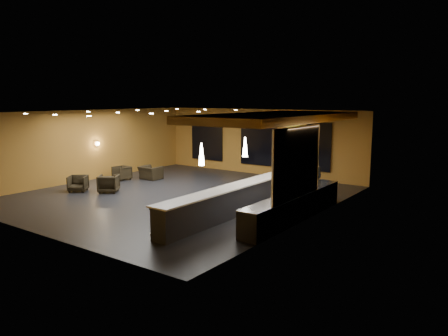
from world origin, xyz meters
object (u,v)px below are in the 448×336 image
Objects in this scene: column at (296,152)px; bar_stool_3 at (240,189)px; armchair_b at (109,184)px; pendant_1 at (245,147)px; staff_a at (287,182)px; bar_stool_1 at (188,207)px; bar_stool_0 at (156,216)px; bar_stool_2 at (217,196)px; pendant_2 at (279,141)px; armchair_d at (151,173)px; bar_stool_4 at (269,183)px; staff_b at (312,177)px; armchair_c at (122,173)px; bar_counter at (237,200)px; pendant_0 at (201,154)px; staff_c at (311,181)px; prep_counter at (294,207)px; armchair_a at (78,183)px.

column reaches higher than bar_stool_3.
armchair_b is (-6.58, -4.91, -1.37)m from column.
pendant_1 reaches higher than staff_a.
bar_stool_1 is (-0.80, -6.34, -1.25)m from column.
bar_stool_2 is (-0.21, 3.36, -0.00)m from bar_stool_0.
pendant_2 is (0.00, -1.60, 0.60)m from column.
bar_stool_4 is (6.59, 0.58, 0.13)m from armchair_d.
staff_b is at bearing 78.75° from staff_a.
staff_a reaches higher than armchair_b.
armchair_c is (-9.61, -1.60, -0.58)m from staff_b.
pendant_0 reaches higher than bar_counter.
staff_c is 4.08m from bar_stool_2.
pendant_2 is 0.82× the size of bar_stool_2.
prep_counter reaches higher than armchair_c.
armchair_d is at bearing 161.34° from pendant_1.
armchair_a is at bearing 172.64° from pendant_0.
armchair_a is at bearing -149.74° from staff_c.
bar_stool_1 is at bearing -82.47° from staff_a.
prep_counter is 3.24× the size of staff_b.
bar_stool_3 is (-0.07, 1.64, -0.06)m from bar_stool_2.
bar_counter is 1.92m from pendant_1.
armchair_a is (-7.80, 1.01, -1.99)m from pendant_0.
bar_stool_3 is (5.64, 1.92, 0.11)m from armchair_b.
prep_counter is 3.59m from bar_stool_1.
armchair_b reaches higher than armchair_d.
armchair_b is 2.93m from armchair_c.
pendant_2 is at bearing -179.85° from armchair_d.
staff_c is at bearing 104.36° from prep_counter.
prep_counter is 5.86× the size of armchair_d.
armchair_a is at bearing -152.89° from pendant_2.
bar_stool_0 reaches higher than bar_stool_4.
pendant_2 is at bearing -134.41° from staff_b.
column reaches higher than armchair_b.
pendant_2 is at bearing 80.44° from bar_stool_1.
armchair_a is at bearing -131.46° from staff_a.
bar_counter is 3.61m from bar_stool_4.
staff_a is at bearing 72.81° from bar_stool_1.
bar_stool_4 is at bearing 83.09° from bar_stool_3.
pendant_0 is 9.05m from armchair_d.
bar_stool_0 is 1.19× the size of bar_stool_4.
armchair_b is 7.02m from bar_stool_4.
armchair_c is (-8.37, -0.98, -2.00)m from pendant_2.
bar_stool_4 is (-1.28, 0.84, -0.33)m from staff_a.
pendant_2 is 0.68× the size of armchair_d.
bar_stool_4 is (7.09, 4.54, 0.11)m from armchair_a.
prep_counter is 3.73m from pendant_2.
armchair_b is at bearing -173.02° from pendant_1.
bar_counter is 1.87m from bar_stool_3.
pendant_0 is at bearing -66.21° from bar_stool_2.
pendant_1 reaches higher than staff_c.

